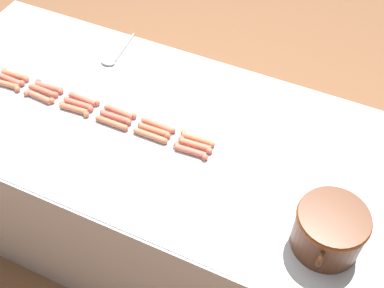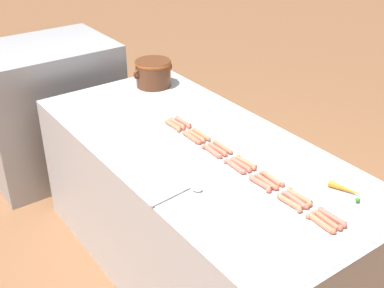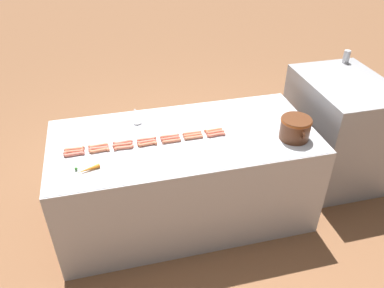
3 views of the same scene
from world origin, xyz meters
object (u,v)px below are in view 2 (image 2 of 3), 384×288
at_px(hot_dog_11, 217,149).
at_px(bean_pot, 153,72).
at_px(hot_dog_5, 191,137).
at_px(hot_dog_18, 223,147).
at_px(hot_dog_1, 289,203).
at_px(hot_dog_7, 327,220).
at_px(hot_dog_4, 212,151).
at_px(hot_dog_12, 196,136).
at_px(hot_dog_15, 299,197).
at_px(hot_dog_8, 295,200).
at_px(serving_spoon, 188,191).
at_px(hot_dog_16, 272,178).
at_px(hot_dog_17, 246,162).
at_px(hot_dog_14, 332,217).
at_px(hot_dog_13, 177,123).
at_px(hot_dog_9, 266,182).
at_px(back_cabinet, 50,110).
at_px(hot_dog_0, 320,223).
at_px(hot_dog_3, 234,166).
at_px(hot_dog_2, 260,183).
at_px(carrot, 347,190).
at_px(hot_dog_6, 173,125).
at_px(hot_dog_20, 183,122).
at_px(hot_dog_19, 201,134).
at_px(hot_dog_10, 241,164).

bearing_deg(hot_dog_11, bean_pot, 77.92).
xyz_separation_m(hot_dog_5, hot_dog_18, (0.07, -0.18, 0.00)).
relative_size(hot_dog_1, hot_dog_7, 1.00).
relative_size(hot_dog_4, hot_dog_12, 1.00).
xyz_separation_m(hot_dog_5, hot_dog_15, (0.07, -0.74, 0.00)).
relative_size(hot_dog_8, serving_spoon, 0.58).
xyz_separation_m(hot_dog_16, hot_dog_17, (-0.00, 0.18, 0.00)).
distance_m(hot_dog_12, hot_dog_14, 0.92).
xyz_separation_m(hot_dog_8, bean_pot, (0.20, 1.51, 0.09)).
bearing_deg(hot_dog_17, hot_dog_13, 93.79).
relative_size(hot_dog_8, hot_dog_17, 1.00).
bearing_deg(hot_dog_9, back_cabinet, 97.56).
relative_size(hot_dog_0, hot_dog_9, 1.00).
height_order(hot_dog_3, hot_dog_4, same).
height_order(hot_dog_3, serving_spoon, hot_dog_3).
xyz_separation_m(hot_dog_1, hot_dog_15, (0.07, 0.00, 0.00)).
distance_m(hot_dog_2, hot_dog_8, 0.19).
bearing_deg(hot_dog_12, hot_dog_11, -89.04).
xyz_separation_m(hot_dog_4, hot_dog_9, (0.03, -0.37, 0.00)).
height_order(hot_dog_0, hot_dog_1, same).
relative_size(hot_dog_18, serving_spoon, 0.58).
bearing_deg(hot_dog_9, hot_dog_11, 89.48).
height_order(hot_dog_14, hot_dog_17, same).
bearing_deg(hot_dog_0, bean_pot, 81.88).
bearing_deg(hot_dog_11, serving_spoon, -147.83).
distance_m(hot_dog_5, hot_dog_15, 0.74).
height_order(hot_dog_0, hot_dog_3, same).
height_order(hot_dog_18, carrot, carrot).
bearing_deg(hot_dog_6, hot_dog_4, -89.67).
bearing_deg(hot_dog_13, hot_dog_4, -95.09).
distance_m(hot_dog_2, hot_dog_16, 0.08).
xyz_separation_m(hot_dog_4, hot_dog_20, (0.07, 0.36, 0.00)).
bearing_deg(hot_dog_19, hot_dog_8, -92.38).
height_order(hot_dog_6, hot_dog_20, same).
xyz_separation_m(hot_dog_4, hot_dog_12, (0.03, 0.18, 0.00)).
xyz_separation_m(hot_dog_17, bean_pot, (0.17, 1.14, 0.09)).
relative_size(hot_dog_12, hot_dog_17, 1.00).
height_order(hot_dog_7, hot_dog_10, same).
bearing_deg(hot_dog_3, hot_dog_2, -90.42).
distance_m(hot_dog_3, hot_dog_20, 0.55).
height_order(back_cabinet, hot_dog_18, back_cabinet).
relative_size(hot_dog_6, serving_spoon, 0.58).
bearing_deg(hot_dog_4, hot_dog_16, -78.87).
xyz_separation_m(hot_dog_4, hot_dog_15, (0.07, -0.55, 0.00)).
relative_size(hot_dog_12, hot_dog_18, 1.00).
bearing_deg(serving_spoon, hot_dog_15, -41.86).
bearing_deg(hot_dog_12, hot_dog_16, -85.88).
bearing_deg(hot_dog_4, hot_dog_5, 89.87).
xyz_separation_m(hot_dog_9, hot_dog_17, (0.04, 0.19, 0.00)).
distance_m(hot_dog_12, hot_dog_16, 0.55).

